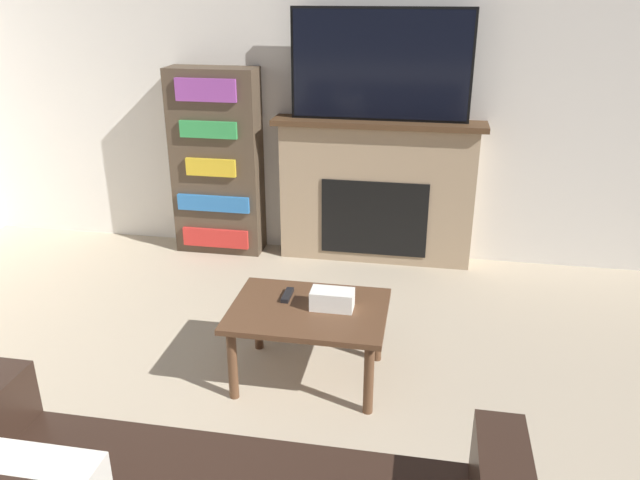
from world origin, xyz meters
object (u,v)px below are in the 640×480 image
Objects in this scene: bookshelf at (217,163)px; fireplace at (376,191)px; coffee_table at (309,318)px; tv at (380,65)px.

fireplace is at bearing 1.06° from bookshelf.
fireplace is 1.23m from bookshelf.
bookshelf is at bearing 122.40° from coffee_table.
tv reaches higher than fireplace.
fireplace is 1.08× the size of bookshelf.
coffee_table is (-0.19, -1.63, -1.09)m from tv.
fireplace is 1.67m from coffee_table.
bookshelf is (-1.22, -0.02, 0.17)m from fireplace.
tv reaches higher than bookshelf.
tv is at bearing -90.00° from fireplace.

